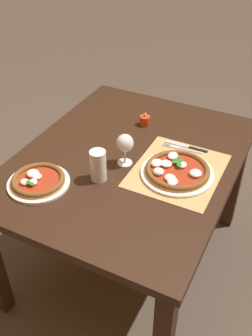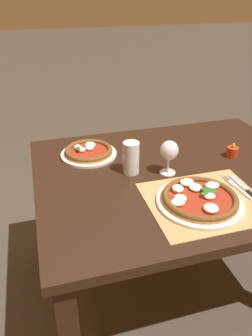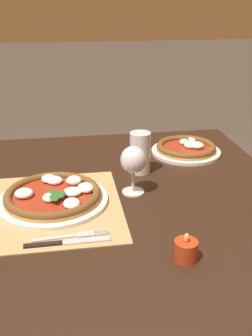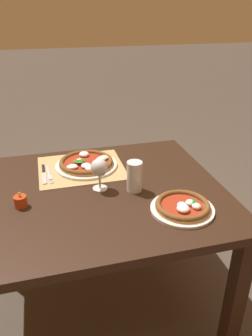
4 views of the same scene
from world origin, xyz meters
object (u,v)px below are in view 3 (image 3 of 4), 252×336
Objects in this scene: pizza_near at (54,196)px; wine_glass at (133,162)px; pizza_far at (186,148)px; votive_candle at (186,251)px; knife at (68,242)px; fork at (72,236)px; pint_glass at (140,153)px.

wine_glass is (-0.03, 0.25, 0.08)m from pizza_near.
pizza_far is 0.69m from votive_candle.
knife is 2.99× the size of votive_candle.
votive_candle is at bearing 42.72° from pizza_near.
pizza_near is at bearing -137.28° from votive_candle.
votive_candle reaches higher than knife.
votive_candle reaches higher than pizza_near.
fork is at bearing -41.51° from wine_glass.
fork is at bearing -41.39° from pizza_far.
fork is (0.23, -0.20, -0.10)m from wine_glass.
pizza_near is 1.21× the size of pizza_far.
wine_glass reaches higher than pizza_near.
wine_glass is 0.17m from pint_glass.
pizza_far is (-0.33, 0.51, -0.00)m from pizza_near.
votive_candle is at bearing 63.00° from fork.
knife reaches higher than fork.
pizza_near is 1.63× the size of fork.
knife is at bearing 8.84° from pizza_near.
knife is at bearing -111.35° from votive_candle.
pizza_near is 4.55× the size of votive_candle.
wine_glass is 0.72× the size of knife.
pizza_far is at bearing 124.84° from pint_glass.
pint_glass is 0.51m from votive_candle.
pizza_far reaches higher than knife.
wine_glass is (0.30, -0.27, 0.09)m from pizza_far.
fork is (0.38, -0.25, -0.06)m from pint_glass.
votive_candle is (0.36, 0.06, -0.08)m from wine_glass.
wine_glass is 0.37m from votive_candle.
knife is (0.41, -0.26, -0.06)m from pint_glass.
pint_glass is 0.72× the size of fork.
votive_candle reaches higher than pizza_far.
wine_glass is at bearing -41.30° from pizza_far.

